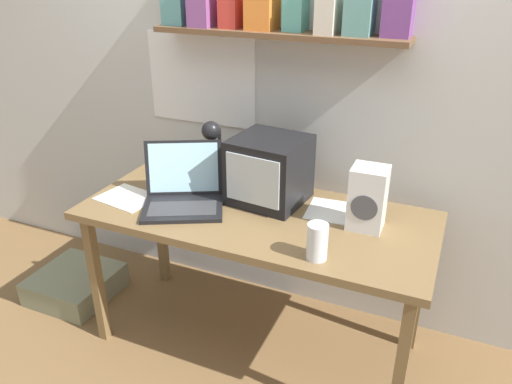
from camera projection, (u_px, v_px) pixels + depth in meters
ground_plane at (256, 341)px, 2.52m from camera, size 12.00×12.00×0.00m
back_wall at (295, 62)px, 2.34m from camera, size 5.60×0.24×2.60m
corner_desk at (256, 225)px, 2.23m from camera, size 1.56×0.68×0.74m
crt_monitor at (269, 170)px, 2.25m from camera, size 0.35×0.34×0.30m
laptop at (183, 190)px, 2.25m from camera, size 0.45×0.44×0.27m
desk_lamp at (215, 147)px, 2.36m from camera, size 0.14×0.16×0.34m
juice_glass at (317, 243)px, 1.85m from camera, size 0.08×0.08×0.14m
space_heater at (368, 198)px, 2.03m from camera, size 0.15×0.14×0.27m
printed_handout at (329, 211)px, 2.21m from camera, size 0.20×0.23×0.00m
loose_paper_near_laptop at (128, 198)px, 2.33m from camera, size 0.29×0.24×0.00m
floor_cushion at (75, 284)px, 2.84m from camera, size 0.42×0.42×0.14m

